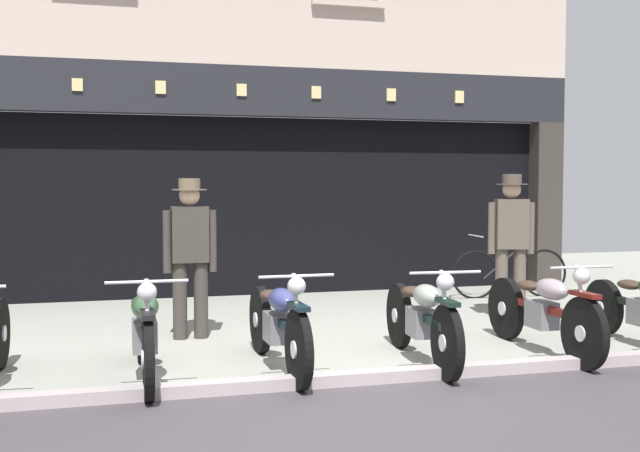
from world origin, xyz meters
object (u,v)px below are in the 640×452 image
at_px(motorcycle_center_right, 543,310).
at_px(advert_board_near, 352,179).
at_px(shopkeeper_center, 511,238).
at_px(advert_board_far, 427,179).
at_px(motorcycle_center, 422,317).
at_px(salesman_left, 190,249).
at_px(leaning_bicycle, 510,271).
at_px(motorcycle_center_left, 278,322).
at_px(motorcycle_left, 145,330).

bearing_deg(motorcycle_center_right, advert_board_near, -84.36).
distance_m(shopkeeper_center, advert_board_far, 3.02).
xyz_separation_m(motorcycle_center_right, advert_board_far, (0.82, 4.72, 1.27)).
distance_m(motorcycle_center, salesman_left, 2.61).
xyz_separation_m(advert_board_near, leaning_bicycle, (1.99, -1.30, -1.33)).
distance_m(motorcycle_center_left, advert_board_near, 5.32).
bearing_deg(shopkeeper_center, advert_board_near, -55.70).
bearing_deg(motorcycle_center_right, salesman_left, -26.66).
bearing_deg(motorcycle_center_left, motorcycle_center_right, 177.76).
bearing_deg(advert_board_near, salesman_left, -132.02).
relative_size(motorcycle_left, motorcycle_center_left, 0.96).
relative_size(motorcycle_left, shopkeeper_center, 1.13).
bearing_deg(motorcycle_center_left, advert_board_far, -127.66).
height_order(motorcycle_left, advert_board_near, advert_board_near).
height_order(motorcycle_left, leaning_bicycle, leaning_bicycle).
height_order(motorcycle_left, advert_board_far, advert_board_far).
xyz_separation_m(motorcycle_left, shopkeeper_center, (4.40, 1.80, 0.56)).
bearing_deg(salesman_left, motorcycle_center, 138.51).
xyz_separation_m(advert_board_near, advert_board_far, (1.25, 0.00, -0.01)).
xyz_separation_m(motorcycle_center_left, advert_board_far, (3.43, 4.68, 1.27)).
height_order(motorcycle_left, motorcycle_center, same).
xyz_separation_m(motorcycle_center, shopkeeper_center, (1.94, 1.85, 0.56)).
relative_size(motorcycle_center, motorcycle_center_right, 0.97).
relative_size(motorcycle_center_left, motorcycle_center, 1.02).
relative_size(motorcycle_center, salesman_left, 1.19).
distance_m(motorcycle_center_left, motorcycle_center_right, 2.60).
xyz_separation_m(salesman_left, shopkeeper_center, (3.85, 0.15, 0.04)).
xyz_separation_m(motorcycle_left, salesman_left, (0.55, 1.65, 0.52)).
relative_size(advert_board_near, leaning_bicycle, 0.50).
bearing_deg(motorcycle_center_left, advert_board_near, -116.41).
bearing_deg(motorcycle_left, advert_board_far, -133.60).
relative_size(salesman_left, advert_board_near, 1.92).
bearing_deg(motorcycle_left, leaning_bicycle, -146.77).
height_order(motorcycle_center_right, advert_board_near, advert_board_near).
height_order(motorcycle_center_left, salesman_left, salesman_left).
bearing_deg(advert_board_near, shopkeeper_center, -69.77).
bearing_deg(motorcycle_center_left, motorcycle_center, 174.38).
distance_m(motorcycle_center_left, salesman_left, 1.79).
xyz_separation_m(motorcycle_left, leaning_bicycle, (5.31, 3.42, -0.05)).
bearing_deg(motorcycle_center_right, motorcycle_center_left, -0.27).
height_order(motorcycle_left, motorcycle_center_left, motorcycle_center_left).
relative_size(motorcycle_center_right, advert_board_far, 2.08).
bearing_deg(advert_board_near, motorcycle_left, -125.14).
relative_size(motorcycle_center_right, advert_board_near, 2.33).
relative_size(advert_board_near, advert_board_far, 0.89).
height_order(motorcycle_center_left, advert_board_near, advert_board_near).
bearing_deg(motorcycle_center_right, motorcycle_left, 0.57).
bearing_deg(motorcycle_center_right, shopkeeper_center, -109.53).
bearing_deg(shopkeeper_center, leaning_bicycle, -105.21).
bearing_deg(leaning_bicycle, motorcycle_center_right, 159.13).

